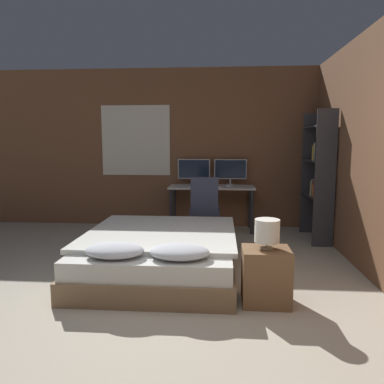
{
  "coord_description": "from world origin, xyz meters",
  "views": [
    {
      "loc": [
        0.47,
        -2.68,
        1.46
      ],
      "look_at": [
        0.06,
        2.6,
        0.75
      ],
      "focal_mm": 35.0,
      "sensor_mm": 36.0,
      "label": 1
    }
  ],
  "objects": [
    {
      "name": "ground_plane",
      "position": [
        0.0,
        0.0,
        0.0
      ],
      "size": [
        20.0,
        20.0,
        0.0
      ],
      "primitive_type": "plane",
      "color": "#B2A893"
    },
    {
      "name": "wall_back",
      "position": [
        -0.01,
        3.8,
        1.35
      ],
      "size": [
        12.0,
        0.08,
        2.7
      ],
      "color": "brown",
      "rests_on": "ground_plane"
    },
    {
      "name": "wall_side_right",
      "position": [
        2.09,
        1.5,
        1.35
      ],
      "size": [
        0.06,
        12.0,
        2.7
      ],
      "color": "brown",
      "rests_on": "ground_plane"
    },
    {
      "name": "bed",
      "position": [
        -0.2,
        1.34,
        0.23
      ],
      "size": [
        1.67,
        2.0,
        0.53
      ],
      "color": "#846647",
      "rests_on": "ground_plane"
    },
    {
      "name": "nightstand",
      "position": [
        0.89,
        0.62,
        0.25
      ],
      "size": [
        0.43,
        0.37,
        0.51
      ],
      "color": "brown",
      "rests_on": "ground_plane"
    },
    {
      "name": "bedside_lamp",
      "position": [
        0.89,
        0.62,
        0.67
      ],
      "size": [
        0.22,
        0.22,
        0.27
      ],
      "color": "gray",
      "rests_on": "nightstand"
    },
    {
      "name": "desk",
      "position": [
        0.32,
        3.44,
        0.64
      ],
      "size": [
        1.4,
        0.56,
        0.74
      ],
      "color": "beige",
      "rests_on": "ground_plane"
    },
    {
      "name": "monitor_left",
      "position": [
        0.02,
        3.62,
        0.99
      ],
      "size": [
        0.54,
        0.16,
        0.44
      ],
      "color": "#B7B7BC",
      "rests_on": "desk"
    },
    {
      "name": "monitor_right",
      "position": [
        0.63,
        3.62,
        0.99
      ],
      "size": [
        0.54,
        0.16,
        0.44
      ],
      "color": "#B7B7BC",
      "rests_on": "desk"
    },
    {
      "name": "keyboard",
      "position": [
        0.32,
        3.27,
        0.75
      ],
      "size": [
        0.35,
        0.13,
        0.02
      ],
      "color": "#B7B7BC",
      "rests_on": "desk"
    },
    {
      "name": "computer_mouse",
      "position": [
        0.59,
        3.27,
        0.76
      ],
      "size": [
        0.07,
        0.05,
        0.04
      ],
      "color": "#B7B7BC",
      "rests_on": "desk"
    },
    {
      "name": "office_chair",
      "position": [
        0.24,
        2.71,
        0.38
      ],
      "size": [
        0.52,
        0.52,
        0.97
      ],
      "color": "black",
      "rests_on": "ground_plane"
    },
    {
      "name": "bookshelf",
      "position": [
        1.9,
        2.88,
        1.05
      ],
      "size": [
        0.28,
        0.87,
        1.91
      ],
      "color": "#333338",
      "rests_on": "ground_plane"
    }
  ]
}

